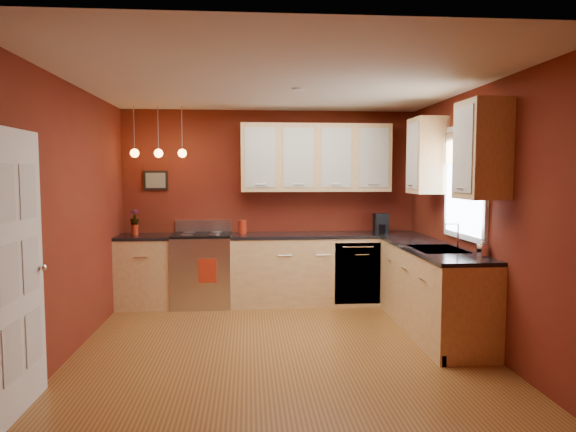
{
  "coord_description": "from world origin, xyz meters",
  "views": [
    {
      "loc": [
        -0.31,
        -4.96,
        1.72
      ],
      "look_at": [
        0.16,
        1.0,
        1.24
      ],
      "focal_mm": 32.0,
      "sensor_mm": 36.0,
      "label": 1
    }
  ],
  "objects": [
    {
      "name": "counter_right",
      "position": [
        1.7,
        0.45,
        0.92
      ],
      "size": [
        0.62,
        2.1,
        0.04
      ],
      "primitive_type": "cube",
      "color": "black",
      "rests_on": "base_cabinets_right"
    },
    {
      "name": "base_cabinets_back_left",
      "position": [
        -1.65,
        1.8,
        0.45
      ],
      "size": [
        0.7,
        0.6,
        0.9
      ],
      "primitive_type": "cube",
      "color": "#E9C57D",
      "rests_on": "floor"
    },
    {
      "name": "wall_back",
      "position": [
        0.0,
        2.1,
        1.3
      ],
      "size": [
        4.0,
        0.02,
        2.6
      ],
      "primitive_type": "cube",
      "color": "maroon",
      "rests_on": "floor"
    },
    {
      "name": "sink",
      "position": [
        1.7,
        0.3,
        0.92
      ],
      "size": [
        0.5,
        0.7,
        0.33
      ],
      "color": "gray",
      "rests_on": "counter_right"
    },
    {
      "name": "window",
      "position": [
        1.97,
        0.3,
        1.69
      ],
      "size": [
        0.06,
        1.02,
        1.22
      ],
      "color": "white",
      "rests_on": "wall_right"
    },
    {
      "name": "flowers",
      "position": [
        -1.79,
        1.84,
        1.17
      ],
      "size": [
        0.13,
        0.13,
        0.22
      ],
      "primitive_type": "imported",
      "rotation": [
        0.0,
        0.0,
        -0.06
      ],
      "color": "#A32511",
      "rests_on": "red_vase"
    },
    {
      "name": "upper_cabinets_back",
      "position": [
        0.6,
        1.93,
        1.95
      ],
      "size": [
        2.0,
        0.35,
        0.9
      ],
      "primitive_type": "cube",
      "color": "#E9C57D",
      "rests_on": "wall_back"
    },
    {
      "name": "dishwasher_front",
      "position": [
        1.1,
        1.51,
        0.45
      ],
      "size": [
        0.6,
        0.02,
        0.8
      ],
      "primitive_type": "cube",
      "color": "silver",
      "rests_on": "base_cabinets_back_right"
    },
    {
      "name": "soap_pump",
      "position": [
        1.93,
        -0.25,
        1.03
      ],
      "size": [
        0.09,
        0.09,
        0.17
      ],
      "primitive_type": "imported",
      "rotation": [
        0.0,
        0.0,
        0.19
      ],
      "color": "white",
      "rests_on": "counter_right"
    },
    {
      "name": "red_canister",
      "position": [
        -0.39,
        1.87,
        1.03
      ],
      "size": [
        0.12,
        0.12,
        0.18
      ],
      "color": "#A32511",
      "rests_on": "counter_back_right"
    },
    {
      "name": "gas_range",
      "position": [
        -0.92,
        1.8,
        0.48
      ],
      "size": [
        0.76,
        0.64,
        1.11
      ],
      "color": "silver",
      "rests_on": "floor"
    },
    {
      "name": "wall_picture",
      "position": [
        -1.55,
        2.08,
        1.65
      ],
      "size": [
        0.32,
        0.03,
        0.26
      ],
      "primitive_type": "cube",
      "color": "black",
      "rests_on": "wall_back"
    },
    {
      "name": "upper_cabinets_right",
      "position": [
        1.82,
        0.32,
        1.95
      ],
      "size": [
        0.35,
        1.95,
        0.9
      ],
      "primitive_type": "cube",
      "color": "#E9C57D",
      "rests_on": "wall_right"
    },
    {
      "name": "door_left_wall",
      "position": [
        -1.97,
        -1.2,
        1.03
      ],
      "size": [
        0.12,
        0.82,
        2.05
      ],
      "color": "white",
      "rests_on": "floor"
    },
    {
      "name": "counter_back_left",
      "position": [
        -1.65,
        1.8,
        0.92
      ],
      "size": [
        0.7,
        0.62,
        0.04
      ],
      "primitive_type": "cube",
      "color": "black",
      "rests_on": "base_cabinets_back_left"
    },
    {
      "name": "base_cabinets_right",
      "position": [
        1.7,
        0.45,
        0.45
      ],
      "size": [
        0.6,
        2.1,
        0.9
      ],
      "primitive_type": "cube",
      "color": "#E9C57D",
      "rests_on": "floor"
    },
    {
      "name": "dish_towel",
      "position": [
        -0.83,
        1.47,
        0.52
      ],
      "size": [
        0.22,
        0.02,
        0.31
      ],
      "primitive_type": "cube",
      "color": "#A32511",
      "rests_on": "gas_range"
    },
    {
      "name": "wall_front",
      "position": [
        0.0,
        -2.1,
        1.3
      ],
      "size": [
        4.0,
        0.02,
        2.6
      ],
      "primitive_type": "cube",
      "color": "maroon",
      "rests_on": "floor"
    },
    {
      "name": "coffee_maker",
      "position": [
        1.47,
        1.8,
        1.06
      ],
      "size": [
        0.19,
        0.19,
        0.26
      ],
      "rotation": [
        0.0,
        0.0,
        0.03
      ],
      "color": "black",
      "rests_on": "counter_back_right"
    },
    {
      "name": "base_cabinets_back_right",
      "position": [
        0.73,
        1.8,
        0.45
      ],
      "size": [
        2.54,
        0.6,
        0.9
      ],
      "primitive_type": "cube",
      "color": "#E9C57D",
      "rests_on": "floor"
    },
    {
      "name": "wall_left",
      "position": [
        -2.0,
        0.0,
        1.3
      ],
      "size": [
        0.02,
        4.2,
        2.6
      ],
      "primitive_type": "cube",
      "color": "maroon",
      "rests_on": "floor"
    },
    {
      "name": "floor",
      "position": [
        0.0,
        0.0,
        0.0
      ],
      "size": [
        4.2,
        4.2,
        0.0
      ],
      "primitive_type": "plane",
      "color": "#975F2B",
      "rests_on": "ground"
    },
    {
      "name": "ceiling",
      "position": [
        0.0,
        0.0,
        2.6
      ],
      "size": [
        4.0,
        4.2,
        0.02
      ],
      "primitive_type": "cube",
      "color": "beige",
      "rests_on": "wall_back"
    },
    {
      "name": "pendant_lights",
      "position": [
        -1.45,
        1.75,
        2.01
      ],
      "size": [
        0.71,
        0.11,
        0.66
      ],
      "color": "gray",
      "rests_on": "ceiling"
    },
    {
      "name": "red_vase",
      "position": [
        -1.79,
        1.84,
        1.01
      ],
      "size": [
        0.09,
        0.09,
        0.14
      ],
      "primitive_type": "cylinder",
      "color": "#A32511",
      "rests_on": "counter_back_left"
    },
    {
      "name": "wall_right",
      "position": [
        2.0,
        0.0,
        1.3
      ],
      "size": [
        0.02,
        4.2,
        2.6
      ],
      "primitive_type": "cube",
      "color": "maroon",
      "rests_on": "floor"
    },
    {
      "name": "counter_back_right",
      "position": [
        0.73,
        1.8,
        0.92
      ],
      "size": [
        2.54,
        0.62,
        0.04
      ],
      "primitive_type": "cube",
      "color": "black",
      "rests_on": "base_cabinets_back_right"
    }
  ]
}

